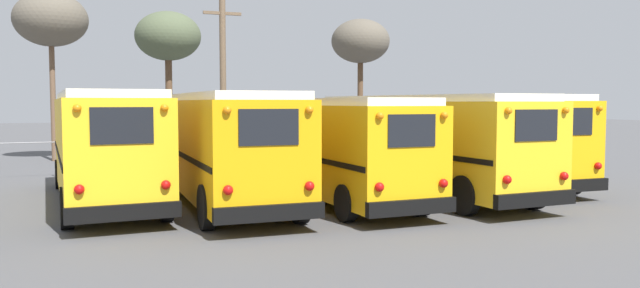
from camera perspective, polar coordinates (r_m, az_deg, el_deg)
ground_plane at (r=19.92m, az=-0.03°, el=-4.72°), size 160.00×160.00×0.00m
school_bus_0 at (r=19.41m, az=-19.21°, el=0.10°), size 2.82×10.30×3.26m
school_bus_1 at (r=18.30m, az=-8.84°, el=0.02°), size 2.80×9.96×3.22m
school_bus_2 at (r=18.82m, az=1.11°, el=-0.11°), size 2.48×9.46×3.08m
school_bus_3 at (r=20.50m, az=9.14°, el=0.37°), size 2.82×10.68×3.18m
school_bus_4 at (r=23.67m, az=13.71°, el=0.77°), size 2.80×10.52×3.20m
utility_pole at (r=29.83m, az=-8.86°, el=6.15°), size 1.80×0.30×8.09m
bare_tree_0 at (r=34.33m, az=-23.40°, el=10.33°), size 3.58×3.58×8.42m
bare_tree_1 at (r=39.56m, az=3.72°, el=9.26°), size 3.65×3.65×8.15m
bare_tree_2 at (r=38.45m, az=-13.72°, el=9.44°), size 3.86×3.86×8.32m
fence_line at (r=27.61m, az=-6.50°, el=-0.27°), size 20.93×0.06×1.42m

